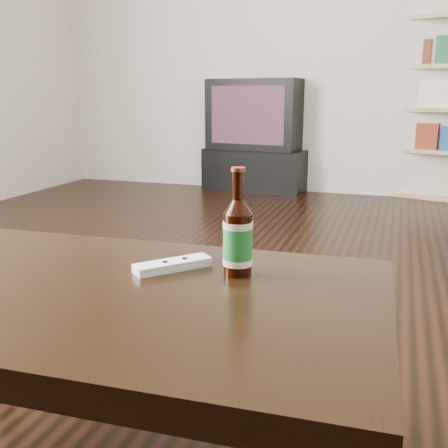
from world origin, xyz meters
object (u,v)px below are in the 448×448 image
(beer_bottle, at_px, (238,238))
(remote, at_px, (173,265))
(bookshelf, at_px, (441,106))
(coffee_table, at_px, (101,312))
(tv, at_px, (258,114))
(tv_stand, at_px, (257,169))

(beer_bottle, height_order, remote, beer_bottle)
(beer_bottle, distance_m, remote, 0.16)
(bookshelf, bearing_deg, remote, -84.88)
(bookshelf, relative_size, coffee_table, 1.18)
(tv, distance_m, bookshelf, 1.42)
(beer_bottle, bearing_deg, bookshelf, 80.38)
(coffee_table, distance_m, remote, 0.18)
(tv, height_order, bookshelf, bookshelf)
(tv, xyz_separation_m, beer_bottle, (0.84, -3.30, -0.13))
(tv_stand, height_order, coffee_table, coffee_table)
(tv_stand, xyz_separation_m, beer_bottle, (0.84, -3.30, 0.33))
(coffee_table, bearing_deg, tv, 99.81)
(tv, relative_size, remote, 5.12)
(tv, bearing_deg, beer_bottle, -68.56)
(tv_stand, relative_size, bookshelf, 0.63)
(tv_stand, relative_size, coffee_table, 0.75)
(bookshelf, height_order, beer_bottle, bookshelf)
(coffee_table, height_order, beer_bottle, beer_bottle)
(tv_stand, bearing_deg, tv, -90.00)
(bookshelf, bearing_deg, tv_stand, -158.81)
(coffee_table, xyz_separation_m, beer_bottle, (0.24, 0.15, 0.13))
(tv_stand, distance_m, coffee_table, 3.50)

